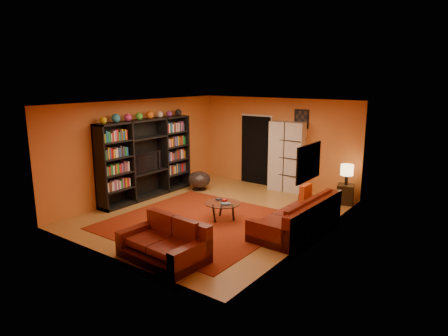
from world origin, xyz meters
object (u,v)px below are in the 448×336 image
Objects in this scene: sofa at (300,218)px; storage_cabinet at (287,157)px; entertainment_unit at (146,159)px; coffee_table at (223,205)px; side_table at (345,194)px; table_lamp at (347,170)px; loveseat at (167,243)px; tv at (145,162)px; bowl_chair at (199,180)px.

storage_cabinet reaches higher than sofa.
coffee_table is (2.72, -0.26, -0.69)m from entertainment_unit.
table_lamp reaches higher than side_table.
table_lamp is (1.81, -0.23, -0.11)m from storage_cabinet.
entertainment_unit reaches higher than table_lamp.
entertainment_unit is 1.88× the size of loveseat.
tv reaches higher than sofa.
side_table is (1.81, -0.23, -0.73)m from storage_cabinet.
tv reaches higher than side_table.
sofa is 3.94m from bowl_chair.
loveseat is (-1.36, -2.59, 0.00)m from sofa.
table_lamp reaches higher than bowl_chair.
tv is 1.43× the size of bowl_chair.
table_lamp is (0.00, 0.00, 0.62)m from side_table.
entertainment_unit is at bearing -115.59° from bowl_chair.
coffee_table is (2.67, -0.17, -0.63)m from tv.
sofa is at bearing -92.59° from table_lamp.
entertainment_unit is 1.53× the size of storage_cabinet.
loveseat is 4.49m from bowl_chair.
coffee_table is at bearing -93.69° from tv.
side_table is (4.47, 2.66, -0.74)m from tv.
loveseat is 2.18m from coffee_table.
tv is 0.48× the size of storage_cabinet.
loveseat is at bearing -38.31° from entertainment_unit.
loveseat is at bearing -106.41° from table_lamp.
loveseat is 3.04× the size of table_lamp.
coffee_table is 1.53× the size of table_lamp.
sofa is at bearing -17.80° from bowl_chair.
sofa reaches higher than side_table.
bowl_chair is at bearing 163.76° from sofa.
table_lamp is at bearing 57.39° from coffee_table.
side_table reaches higher than coffee_table.
storage_cabinet reaches higher than table_lamp.
sofa is at bearing 2.29° from entertainment_unit.
entertainment_unit is at bearing 174.50° from coffee_table.
loveseat is at bearing -90.32° from storage_cabinet.
entertainment_unit reaches higher than side_table.
bowl_chair is 4.04m from side_table.
bowl_chair reaches higher than side_table.
tv is 1.87× the size of side_table.
table_lamp reaches higher than coffee_table.
sofa reaches higher than coffee_table.
table_lamp is at bearing 17.06° from bowl_chair.
tv is 0.39× the size of sofa.
sofa is 3.20m from storage_cabinet.
storage_cabinet is 3.02× the size of bowl_chair.
coffee_table is (-1.70, -0.44, 0.08)m from sofa.
loveseat is at bearing -106.41° from side_table.
tv is 1.78× the size of table_lamp.
entertainment_unit is 1.71m from bowl_chair.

